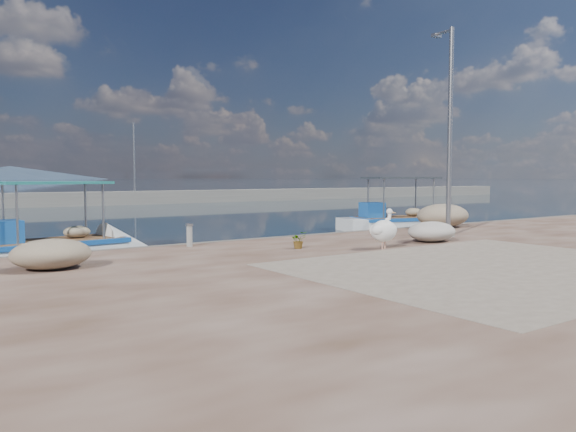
{
  "coord_description": "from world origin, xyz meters",
  "views": [
    {
      "loc": [
        -10.06,
        -10.6,
        2.53
      ],
      "look_at": [
        0.0,
        3.8,
        1.3
      ],
      "focal_mm": 35.0,
      "sensor_mm": 36.0,
      "label": 1
    }
  ],
  "objects_px": {
    "boat_right": "(399,224)",
    "pelican": "(384,230)",
    "boat_left": "(53,251)",
    "bollard_near": "(189,234)",
    "lamp_post": "(449,139)"
  },
  "relations": [
    {
      "from": "boat_right",
      "to": "bollard_near",
      "type": "height_order",
      "value": "boat_right"
    },
    {
      "from": "boat_right",
      "to": "pelican",
      "type": "xyz_separation_m",
      "value": [
        -8.65,
        -7.74,
        0.8
      ]
    },
    {
      "from": "boat_right",
      "to": "lamp_post",
      "type": "relative_size",
      "value": 0.92
    },
    {
      "from": "boat_left",
      "to": "boat_right",
      "type": "distance_m",
      "value": 15.93
    },
    {
      "from": "boat_right",
      "to": "bollard_near",
      "type": "distance_m",
      "value": 13.57
    },
    {
      "from": "boat_right",
      "to": "lamp_post",
      "type": "bearing_deg",
      "value": -109.46
    },
    {
      "from": "boat_left",
      "to": "lamp_post",
      "type": "height_order",
      "value": "lamp_post"
    },
    {
      "from": "boat_right",
      "to": "pelican",
      "type": "distance_m",
      "value": 11.63
    },
    {
      "from": "boat_left",
      "to": "boat_right",
      "type": "bearing_deg",
      "value": -4.06
    },
    {
      "from": "lamp_post",
      "to": "bollard_near",
      "type": "distance_m",
      "value": 9.26
    },
    {
      "from": "boat_left",
      "to": "pelican",
      "type": "xyz_separation_m",
      "value": [
        7.27,
        -7.11,
        0.82
      ]
    },
    {
      "from": "lamp_post",
      "to": "pelican",
      "type": "bearing_deg",
      "value": -164.18
    },
    {
      "from": "boat_right",
      "to": "pelican",
      "type": "bearing_deg",
      "value": -123.28
    },
    {
      "from": "pelican",
      "to": "bollard_near",
      "type": "relative_size",
      "value": 1.77
    },
    {
      "from": "boat_left",
      "to": "bollard_near",
      "type": "bearing_deg",
      "value": -55.67
    }
  ]
}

